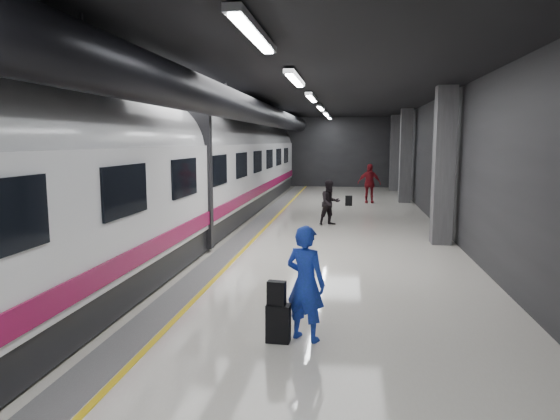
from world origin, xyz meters
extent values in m
plane|color=silver|center=(0.00, 0.00, 0.00)|extent=(40.00, 40.00, 0.00)
cube|color=black|center=(0.00, 0.00, 4.50)|extent=(10.00, 40.00, 0.02)
cube|color=#28282B|center=(0.00, 20.00, 2.25)|extent=(10.00, 0.02, 4.50)
cube|color=#28282B|center=(-5.00, 0.00, 2.25)|extent=(0.02, 40.00, 4.50)
cube|color=#28282B|center=(5.00, 0.00, 2.25)|extent=(0.02, 40.00, 4.50)
cube|color=slate|center=(-1.35, 0.00, 0.01)|extent=(0.65, 39.80, 0.01)
cube|color=yellow|center=(-0.95, 0.00, 0.01)|extent=(0.10, 39.80, 0.01)
cylinder|color=black|center=(-1.30, 0.00, 3.95)|extent=(0.80, 38.00, 0.80)
cube|color=silver|center=(0.60, -6.00, 4.40)|extent=(0.22, 2.60, 0.10)
cube|color=silver|center=(0.60, -1.00, 4.40)|extent=(0.22, 2.60, 0.10)
cube|color=silver|center=(0.60, 4.00, 4.40)|extent=(0.22, 2.60, 0.10)
cube|color=silver|center=(0.60, 9.00, 4.40)|extent=(0.22, 2.60, 0.10)
cube|color=silver|center=(0.60, 14.00, 4.40)|extent=(0.22, 2.60, 0.10)
cube|color=silver|center=(0.60, 18.00, 4.40)|extent=(0.22, 2.60, 0.10)
cube|color=#515154|center=(4.55, 2.00, 2.25)|extent=(0.55, 0.55, 4.50)
cube|color=#515154|center=(4.55, 12.00, 2.25)|extent=(0.55, 0.55, 4.50)
cube|color=#515154|center=(4.55, 18.00, 2.25)|extent=(0.55, 0.55, 4.50)
cube|color=black|center=(-3.25, 0.00, 0.35)|extent=(2.80, 38.00, 0.60)
cube|color=white|center=(-3.25, 0.00, 1.75)|extent=(2.90, 38.00, 2.20)
cylinder|color=white|center=(-3.25, 0.00, 2.70)|extent=(2.80, 38.00, 2.80)
cube|color=maroon|center=(-1.78, 0.00, 0.95)|extent=(0.04, 38.00, 0.35)
cube|color=black|center=(-3.25, 0.00, 2.00)|extent=(3.05, 0.25, 3.80)
cube|color=black|center=(-1.78, -8.00, 2.15)|extent=(0.05, 1.60, 0.85)
cube|color=black|center=(-1.78, -5.00, 2.15)|extent=(0.05, 1.60, 0.85)
cube|color=black|center=(-1.78, -2.00, 2.15)|extent=(0.05, 1.60, 0.85)
cube|color=black|center=(-1.78, 1.00, 2.15)|extent=(0.05, 1.60, 0.85)
cube|color=black|center=(-1.78, 4.00, 2.15)|extent=(0.05, 1.60, 0.85)
cube|color=black|center=(-1.78, 7.00, 2.15)|extent=(0.05, 1.60, 0.85)
cube|color=black|center=(-1.78, 10.00, 2.15)|extent=(0.05, 1.60, 0.85)
cube|color=black|center=(-1.78, 13.00, 2.15)|extent=(0.05, 1.60, 0.85)
cube|color=black|center=(-1.78, 16.00, 2.15)|extent=(0.05, 1.60, 0.85)
imported|color=#1A2CC9|center=(1.28, -5.62, 0.87)|extent=(0.75, 0.65, 1.74)
cube|color=black|center=(0.89, -5.77, 0.29)|extent=(0.36, 0.24, 0.57)
cube|color=black|center=(0.87, -5.78, 0.75)|extent=(0.28, 0.18, 0.36)
imported|color=black|center=(1.22, 4.81, 0.80)|extent=(0.98, 0.92, 1.60)
imported|color=maroon|center=(2.83, 11.53, 0.94)|extent=(1.13, 0.51, 1.89)
cube|color=black|center=(1.87, 10.34, 0.23)|extent=(0.32, 0.22, 0.46)
camera|label=1|loc=(1.90, -12.79, 2.96)|focal=32.00mm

